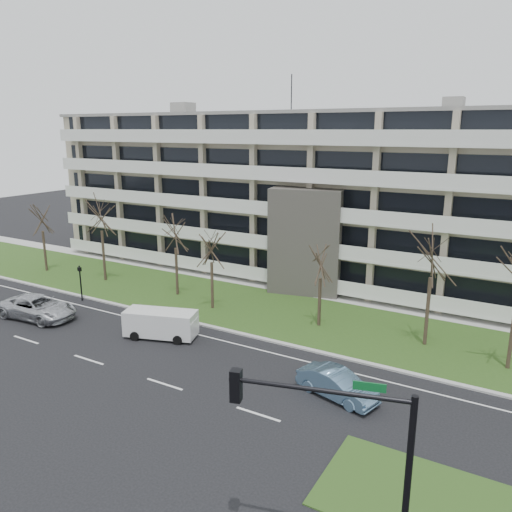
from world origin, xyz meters
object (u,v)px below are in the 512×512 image
Objects in this scene: white_van at (162,322)px; traffic_signal at (345,450)px; silver_pickup at (38,307)px; blue_sedan at (337,384)px; pedestrian_signal at (80,278)px.

white_van is 20.67m from traffic_signal.
blue_sedan is (23.49, 0.48, -0.11)m from silver_pickup.
blue_sedan is at bearing 96.42° from traffic_signal.
silver_pickup is at bearing 172.55° from white_van.
silver_pickup is 10.54m from white_van.
white_van is at bearing -84.49° from silver_pickup.
blue_sedan is 24.10m from pedestrian_signal.
white_van is (10.36, 1.89, 0.28)m from silver_pickup.
blue_sedan is 0.68× the size of traffic_signal.
silver_pickup is 0.92× the size of traffic_signal.
traffic_signal is (27.40, -9.38, 3.45)m from silver_pickup.
traffic_signal is at bearing -17.66° from pedestrian_signal.
traffic_signal reaches higher than silver_pickup.
pedestrian_signal reaches higher than blue_sedan.
traffic_signal is 30.98m from pedestrian_signal.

